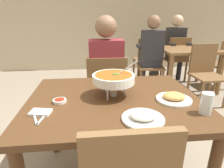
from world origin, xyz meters
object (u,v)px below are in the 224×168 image
Objects in this scene: sauce_dish at (60,101)px; chair_bg_middle at (176,56)px; chair_bg_right at (150,56)px; dining_table_far at (188,56)px; curry_bowl at (113,79)px; chair_bg_left at (150,61)px; chair_diner_main at (107,90)px; diner_main at (106,69)px; appetizer_plate at (174,98)px; patron_bg_middle at (176,44)px; drink_glass at (206,104)px; patron_bg_left at (151,50)px; rice_plate at (143,117)px; chair_bg_window at (205,70)px; dining_table_main at (114,111)px.

chair_bg_middle is at bearing 51.85° from sauce_dish.
dining_table_far is at bearing -48.79° from chair_bg_right.
curry_bowl is at bearing -112.70° from chair_bg_right.
chair_bg_left is at bearing 169.35° from dining_table_far.
diner_main is at bearing 90.00° from chair_diner_main.
chair_bg_right is at bearing 59.18° from diner_main.
chair_diner_main is at bearing 115.54° from appetizer_plate.
chair_bg_left is 0.83m from patron_bg_middle.
drink_glass reaches higher than sauce_dish.
dining_table_far is 0.58m from patron_bg_middle.
chair_bg_middle reaches higher than appetizer_plate.
curry_bowl reaches higher than chair_bg_middle.
drink_glass is 2.25m from patron_bg_left.
sauce_dish is at bearing -168.18° from curry_bowl.
rice_plate is 2.26m from chair_bg_window.
patron_bg_left and patron_bg_middle have the same top height.
curry_bowl is 2.24m from chair_bg_left.
appetizer_plate is 0.27× the size of chair_bg_left.
dining_table_main is 1.34× the size of chair_bg_window.
drink_glass reaches higher than rice_plate.
chair_diner_main is (-0.00, 0.76, -0.14)m from dining_table_main.
chair_bg_window is at bearing 21.22° from diner_main.
curry_bowl is 1.39× the size of appetizer_plate.
dining_table_main is 0.36m from rice_plate.
sauce_dish is 0.69× the size of drink_glass.
rice_plate reaches higher than dining_table_far.
dining_table_far is 1.11× the size of chair_bg_window.
drink_glass is at bearing -110.34° from patron_bg_middle.
curry_bowl is 2.12m from chair_bg_window.
patron_bg_middle reaches higher than sauce_dish.
diner_main is (0.00, 0.79, 0.10)m from dining_table_main.
appetizer_plate is 0.27× the size of chair_bg_window.
chair_bg_right reaches higher than appetizer_plate.
patron_bg_left is at bearing 66.10° from dining_table_main.
appetizer_plate is 0.27× the size of chair_bg_middle.
patron_bg_left is (0.35, 2.22, -0.07)m from drink_glass.
dining_table_main is 9.29× the size of drink_glass.
chair_bg_middle is (1.04, 2.70, -0.30)m from drink_glass.
dining_table_far is at bearing 37.45° from chair_diner_main.
appetizer_plate is 1.85× the size of drink_glass.
appetizer_plate reaches higher than dining_table_far.
chair_bg_middle is (1.56, 2.38, -0.37)m from curry_bowl.
rice_plate is (0.13, -0.36, -0.11)m from curry_bowl.
chair_bg_window is (0.02, -1.02, 0.00)m from chair_bg_middle.
chair_bg_left is 1.00× the size of chair_bg_middle.
rice_plate is at bearing -117.56° from chair_bg_middle.
chair_diner_main is 1.58m from chair_bg_left.
patron_bg_left is at bearing 179.76° from dining_table_far.
dining_table_far is at bearing 50.80° from curry_bowl.
dining_table_far is (1.14, 2.03, -0.16)m from appetizer_plate.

